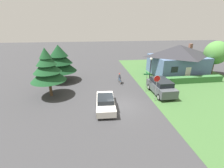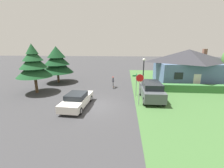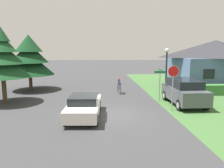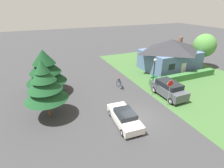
{
  "view_description": "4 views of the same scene",
  "coord_description": "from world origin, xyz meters",
  "px_view_note": "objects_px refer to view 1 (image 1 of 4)",
  "views": [
    {
      "loc": [
        -2.77,
        -13.86,
        8.0
      ],
      "look_at": [
        -0.38,
        3.32,
        1.22
      ],
      "focal_mm": 24.0,
      "sensor_mm": 36.0,
      "label": 1
    },
    {
      "loc": [
        2.77,
        -12.99,
        5.51
      ],
      "look_at": [
        1.34,
        3.53,
        1.28
      ],
      "focal_mm": 24.0,
      "sensor_mm": 36.0,
      "label": 2
    },
    {
      "loc": [
        -0.67,
        -13.17,
        4.06
      ],
      "look_at": [
        0.37,
        3.57,
        1.38
      ],
      "focal_mm": 35.0,
      "sensor_mm": 36.0,
      "label": 3
    },
    {
      "loc": [
        -7.88,
        -12.08,
        10.18
      ],
      "look_at": [
        -0.51,
        5.04,
        1.56
      ],
      "focal_mm": 28.0,
      "sensor_mm": 36.0,
      "label": 4
    }
  ],
  "objects_px": {
    "cyclist": "(120,79)",
    "parked_suv_right": "(161,87)",
    "stop_sign": "(157,83)",
    "deciduous_tree_right": "(216,53)",
    "sedan_left_lane": "(106,102)",
    "conifer_tall_near": "(47,68)",
    "conifer_tall_far": "(60,60)",
    "street_name_sign": "(147,78)",
    "cottage_house": "(178,59)",
    "street_lamp": "(150,68)"
  },
  "relations": [
    {
      "from": "stop_sign",
      "to": "conifer_tall_near",
      "type": "xyz_separation_m",
      "value": [
        -12.0,
        2.98,
        1.3
      ]
    },
    {
      "from": "cyclist",
      "to": "deciduous_tree_right",
      "type": "relative_size",
      "value": 0.3
    },
    {
      "from": "conifer_tall_far",
      "to": "deciduous_tree_right",
      "type": "height_order",
      "value": "deciduous_tree_right"
    },
    {
      "from": "cyclist",
      "to": "street_name_sign",
      "type": "distance_m",
      "value": 4.46
    },
    {
      "from": "parked_suv_right",
      "to": "conifer_tall_near",
      "type": "relative_size",
      "value": 0.78
    },
    {
      "from": "parked_suv_right",
      "to": "street_lamp",
      "type": "relative_size",
      "value": 1.07
    },
    {
      "from": "sedan_left_lane",
      "to": "street_lamp",
      "type": "xyz_separation_m",
      "value": [
        6.5,
        4.84,
        2.09
      ]
    },
    {
      "from": "cottage_house",
      "to": "street_name_sign",
      "type": "xyz_separation_m",
      "value": [
        -7.91,
        -6.66,
        -0.82
      ]
    },
    {
      "from": "cyclist",
      "to": "stop_sign",
      "type": "xyz_separation_m",
      "value": [
        2.94,
        -5.97,
        1.44
      ]
    },
    {
      "from": "street_lamp",
      "to": "street_name_sign",
      "type": "xyz_separation_m",
      "value": [
        -0.86,
        -1.21,
        -0.96
      ]
    },
    {
      "from": "cottage_house",
      "to": "conifer_tall_far",
      "type": "height_order",
      "value": "conifer_tall_far"
    },
    {
      "from": "stop_sign",
      "to": "conifer_tall_far",
      "type": "distance_m",
      "value": 14.32
    },
    {
      "from": "street_name_sign",
      "to": "cyclist",
      "type": "bearing_deg",
      "value": 131.2
    },
    {
      "from": "sedan_left_lane",
      "to": "cyclist",
      "type": "bearing_deg",
      "value": -18.82
    },
    {
      "from": "cyclist",
      "to": "street_lamp",
      "type": "bearing_deg",
      "value": -124.64
    },
    {
      "from": "sedan_left_lane",
      "to": "deciduous_tree_right",
      "type": "height_order",
      "value": "deciduous_tree_right"
    },
    {
      "from": "parked_suv_right",
      "to": "deciduous_tree_right",
      "type": "height_order",
      "value": "deciduous_tree_right"
    },
    {
      "from": "street_name_sign",
      "to": "conifer_tall_near",
      "type": "height_order",
      "value": "conifer_tall_near"
    },
    {
      "from": "cottage_house",
      "to": "conifer_tall_far",
      "type": "bearing_deg",
      "value": -178.82
    },
    {
      "from": "stop_sign",
      "to": "deciduous_tree_right",
      "type": "distance_m",
      "value": 15.89
    },
    {
      "from": "stop_sign",
      "to": "sedan_left_lane",
      "type": "bearing_deg",
      "value": 9.94
    },
    {
      "from": "cottage_house",
      "to": "street_lamp",
      "type": "bearing_deg",
      "value": -144.36
    },
    {
      "from": "cyclist",
      "to": "deciduous_tree_right",
      "type": "xyz_separation_m",
      "value": [
        16.58,
        2.0,
        3.08
      ]
    },
    {
      "from": "cottage_house",
      "to": "parked_suv_right",
      "type": "xyz_separation_m",
      "value": [
        -6.4,
        -7.77,
        -1.62
      ]
    },
    {
      "from": "sedan_left_lane",
      "to": "parked_suv_right",
      "type": "bearing_deg",
      "value": -67.37
    },
    {
      "from": "conifer_tall_far",
      "to": "stop_sign",
      "type": "bearing_deg",
      "value": -35.45
    },
    {
      "from": "sedan_left_lane",
      "to": "street_name_sign",
      "type": "relative_size",
      "value": 1.82
    },
    {
      "from": "conifer_tall_near",
      "to": "street_name_sign",
      "type": "bearing_deg",
      "value": -1.3
    },
    {
      "from": "street_name_sign",
      "to": "deciduous_tree_right",
      "type": "distance_m",
      "value": 14.84
    },
    {
      "from": "sedan_left_lane",
      "to": "stop_sign",
      "type": "relative_size",
      "value": 1.54
    },
    {
      "from": "parked_suv_right",
      "to": "street_lamp",
      "type": "bearing_deg",
      "value": 15.12
    },
    {
      "from": "cottage_house",
      "to": "street_name_sign",
      "type": "height_order",
      "value": "cottage_house"
    },
    {
      "from": "cottage_house",
      "to": "street_name_sign",
      "type": "bearing_deg",
      "value": -141.95
    },
    {
      "from": "cyclist",
      "to": "conifer_tall_far",
      "type": "bearing_deg",
      "value": 69.28
    },
    {
      "from": "stop_sign",
      "to": "cyclist",
      "type": "bearing_deg",
      "value": -62.95
    },
    {
      "from": "cottage_house",
      "to": "street_lamp",
      "type": "distance_m",
      "value": 8.91
    },
    {
      "from": "stop_sign",
      "to": "street_name_sign",
      "type": "xyz_separation_m",
      "value": [
        -0.09,
        2.71,
        -0.36
      ]
    },
    {
      "from": "parked_suv_right",
      "to": "street_name_sign",
      "type": "height_order",
      "value": "street_name_sign"
    },
    {
      "from": "cyclist",
      "to": "conifer_tall_near",
      "type": "height_order",
      "value": "conifer_tall_near"
    },
    {
      "from": "parked_suv_right",
      "to": "street_lamp",
      "type": "distance_m",
      "value": 2.99
    },
    {
      "from": "deciduous_tree_right",
      "to": "cyclist",
      "type": "bearing_deg",
      "value": -173.12
    },
    {
      "from": "cyclist",
      "to": "parked_suv_right",
      "type": "distance_m",
      "value": 6.18
    },
    {
      "from": "stop_sign",
      "to": "deciduous_tree_right",
      "type": "height_order",
      "value": "deciduous_tree_right"
    },
    {
      "from": "cottage_house",
      "to": "street_lamp",
      "type": "xyz_separation_m",
      "value": [
        -7.05,
        -5.44,
        0.14
      ]
    },
    {
      "from": "conifer_tall_near",
      "to": "deciduous_tree_right",
      "type": "height_order",
      "value": "conifer_tall_near"
    },
    {
      "from": "sedan_left_lane",
      "to": "street_lamp",
      "type": "relative_size",
      "value": 1.1
    },
    {
      "from": "street_name_sign",
      "to": "cottage_house",
      "type": "bearing_deg",
      "value": 40.09
    },
    {
      "from": "sedan_left_lane",
      "to": "deciduous_tree_right",
      "type": "xyz_separation_m",
      "value": [
        19.37,
        8.88,
        3.12
      ]
    },
    {
      "from": "street_name_sign",
      "to": "parked_suv_right",
      "type": "bearing_deg",
      "value": -36.3
    },
    {
      "from": "street_lamp",
      "to": "parked_suv_right",
      "type": "bearing_deg",
      "value": -74.29
    }
  ]
}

